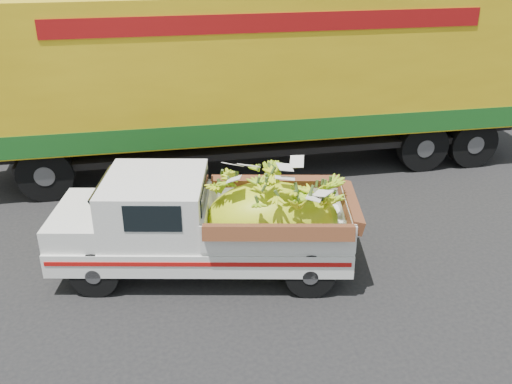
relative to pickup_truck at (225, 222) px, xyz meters
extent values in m
plane|color=black|center=(-0.75, -0.23, -0.85)|extent=(100.00, 100.00, 0.00)
cube|color=gray|center=(-0.75, 6.66, -0.78)|extent=(60.00, 0.25, 0.15)
cube|color=gray|center=(-0.75, 8.76, -0.78)|extent=(60.00, 4.00, 0.14)
cylinder|color=black|center=(-2.00, -0.29, -0.49)|extent=(0.76, 0.36, 0.73)
cylinder|color=black|center=(-1.71, 1.08, -0.49)|extent=(0.76, 0.36, 0.73)
cylinder|color=black|center=(1.10, -0.95, -0.49)|extent=(0.76, 0.36, 0.73)
cylinder|color=black|center=(1.39, 0.42, -0.49)|extent=(0.76, 0.36, 0.73)
cube|color=silver|center=(-0.35, 0.07, -0.32)|extent=(4.75, 2.53, 0.37)
cube|color=#A50F0C|center=(-0.52, -0.73, -0.26)|extent=(4.33, 0.92, 0.07)
cube|color=silver|center=(-2.52, 0.53, -0.42)|extent=(0.42, 1.58, 0.13)
cube|color=silver|center=(-2.16, 0.46, 0.04)|extent=(1.12, 1.67, 0.35)
cube|color=silver|center=(-1.03, 0.22, 0.30)|extent=(1.78, 1.84, 0.86)
cube|color=black|center=(-1.10, -0.57, 0.46)|extent=(0.80, 0.18, 0.40)
cube|color=silver|center=(0.78, -0.16, 0.11)|extent=(2.50, 2.05, 0.49)
ellipsoid|color=yellow|center=(0.68, -0.14, 0.01)|extent=(2.22, 1.69, 1.23)
cylinder|color=black|center=(6.11, 3.15, -0.30)|extent=(1.10, 0.33, 1.10)
cylinder|color=black|center=(6.13, 5.15, -0.30)|extent=(1.10, 0.33, 1.10)
cylinder|color=black|center=(4.91, 3.17, -0.30)|extent=(1.10, 0.33, 1.10)
cylinder|color=black|center=(4.93, 5.17, -0.30)|extent=(1.10, 0.33, 1.10)
cylinder|color=black|center=(-3.09, 3.26, -0.30)|extent=(1.10, 0.33, 1.10)
cylinder|color=black|center=(-3.07, 5.26, -0.30)|extent=(1.10, 0.33, 1.10)
cube|color=black|center=(1.42, 4.21, -0.07)|extent=(12.01, 1.15, 0.36)
cube|color=gold|center=(1.42, 4.21, 1.53)|extent=(11.79, 2.64, 2.84)
cube|color=#175319|center=(1.42, 4.21, 0.36)|extent=(11.85, 2.66, 0.45)
cube|color=maroon|center=(1.40, 2.95, 2.50)|extent=(8.40, 0.12, 0.35)
camera|label=1|loc=(-1.09, -7.70, 4.17)|focal=40.00mm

